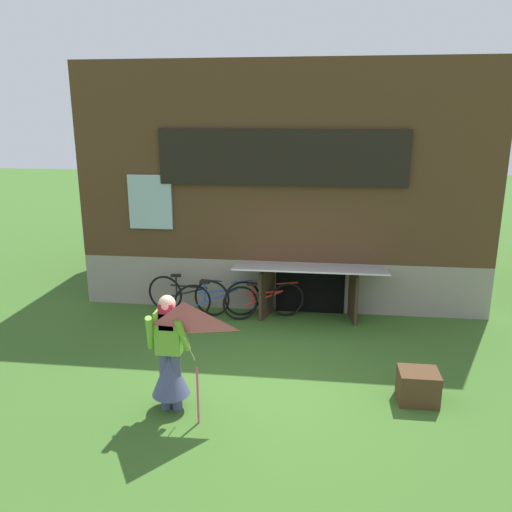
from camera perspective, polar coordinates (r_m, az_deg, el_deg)
name	(u,v)px	position (r m, az deg, el deg)	size (l,w,h in m)	color
ground_plane	(264,382)	(8.09, 0.92, -13.76)	(60.00, 60.00, 0.00)	#386023
log_house	(289,178)	(12.50, 3.66, 8.65)	(8.34, 5.85, 4.97)	gray
person	(170,362)	(7.20, -9.54, -11.56)	(0.61, 0.53, 1.66)	#474C75
kite	(185,334)	(6.38, -7.90, -8.52)	(0.93, 0.85, 1.71)	#E54C7F
bicycle_red	(264,301)	(10.27, 0.86, -4.96)	(1.59, 0.59, 0.76)	black
bicycle_blue	(218,300)	(10.31, -4.29, -4.84)	(1.65, 0.63, 0.79)	black
bicycle_black	(188,295)	(10.61, -7.53, -4.30)	(1.77, 0.33, 0.81)	black
wooden_crate	(418,386)	(7.84, 17.50, -13.60)	(0.55, 0.47, 0.47)	#4C331E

